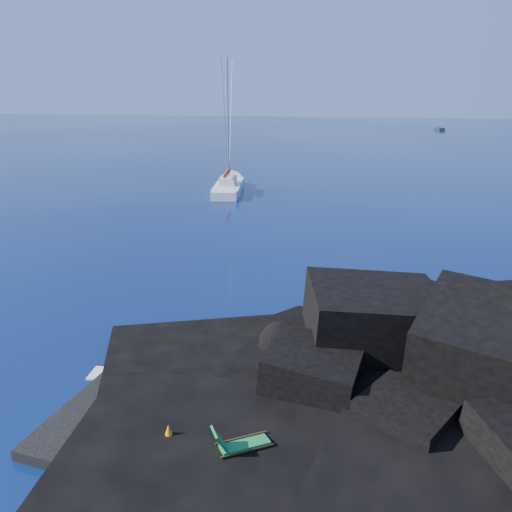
{
  "coord_description": "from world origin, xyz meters",
  "views": [
    {
      "loc": [
        9.27,
        -11.99,
        10.07
      ],
      "look_at": [
        4.11,
        11.82,
        2.0
      ],
      "focal_mm": 35.0,
      "sensor_mm": 36.0,
      "label": 1
    }
  ],
  "objects_px": {
    "sunbather": "(251,433)",
    "sailboat": "(229,192)",
    "deck_chair": "(244,438)",
    "distant_boat_a": "(440,130)",
    "marker_cone": "(169,434)"
  },
  "relations": [
    {
      "from": "sailboat",
      "to": "marker_cone",
      "type": "distance_m",
      "value": 39.78
    },
    {
      "from": "sunbather",
      "to": "sailboat",
      "type": "bearing_deg",
      "value": 75.95
    },
    {
      "from": "deck_chair",
      "to": "distant_boat_a",
      "type": "height_order",
      "value": "deck_chair"
    },
    {
      "from": "deck_chair",
      "to": "sunbather",
      "type": "relative_size",
      "value": 0.95
    },
    {
      "from": "sailboat",
      "to": "sunbather",
      "type": "distance_m",
      "value": 39.64
    },
    {
      "from": "deck_chair",
      "to": "sunbather",
      "type": "distance_m",
      "value": 0.84
    },
    {
      "from": "sunbather",
      "to": "marker_cone",
      "type": "height_order",
      "value": "marker_cone"
    },
    {
      "from": "sunbather",
      "to": "distant_boat_a",
      "type": "relative_size",
      "value": 0.35
    },
    {
      "from": "marker_cone",
      "to": "sailboat",
      "type": "bearing_deg",
      "value": 102.73
    },
    {
      "from": "sunbather",
      "to": "marker_cone",
      "type": "xyz_separation_m",
      "value": [
        -2.28,
        -0.73,
        0.14
      ]
    },
    {
      "from": "sailboat",
      "to": "deck_chair",
      "type": "xyz_separation_m",
      "value": [
        11.02,
        -38.81,
        0.9
      ]
    },
    {
      "from": "marker_cone",
      "to": "distant_boat_a",
      "type": "relative_size",
      "value": 0.13
    },
    {
      "from": "sunbather",
      "to": "distant_boat_a",
      "type": "bearing_deg",
      "value": 50.49
    },
    {
      "from": "deck_chair",
      "to": "marker_cone",
      "type": "bearing_deg",
      "value": 146.8
    },
    {
      "from": "sailboat",
      "to": "distant_boat_a",
      "type": "height_order",
      "value": "sailboat"
    }
  ]
}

